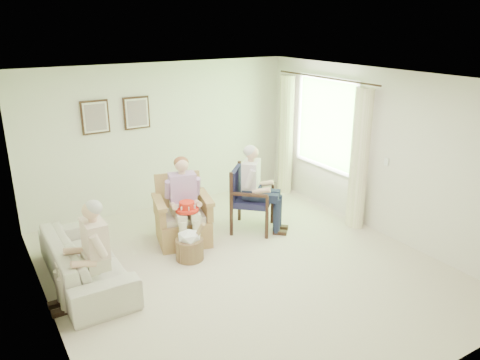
{
  "coord_description": "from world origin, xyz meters",
  "views": [
    {
      "loc": [
        -3.06,
        -4.92,
        3.28
      ],
      "look_at": [
        0.33,
        0.62,
        1.05
      ],
      "focal_mm": 35.0,
      "sensor_mm": 36.0,
      "label": 1
    }
  ],
  "objects_px": {
    "person_sofa": "(93,248)",
    "red_hat": "(187,207)",
    "sofa": "(85,260)",
    "person_dark": "(255,183)",
    "person_wicker": "(185,196)",
    "wicker_armchair": "(182,221)",
    "wood_armchair": "(250,195)",
    "hatbox": "(190,245)"
  },
  "relations": [
    {
      "from": "person_dark",
      "to": "wood_armchair",
      "type": "bearing_deg",
      "value": 43.4
    },
    {
      "from": "person_wicker",
      "to": "person_sofa",
      "type": "bearing_deg",
      "value": -138.64
    },
    {
      "from": "wood_armchair",
      "to": "person_sofa",
      "type": "relative_size",
      "value": 0.81
    },
    {
      "from": "wicker_armchair",
      "to": "person_sofa",
      "type": "height_order",
      "value": "person_sofa"
    },
    {
      "from": "wicker_armchair",
      "to": "person_dark",
      "type": "relative_size",
      "value": 0.73
    },
    {
      "from": "wood_armchair",
      "to": "sofa",
      "type": "bearing_deg",
      "value": 139.95
    },
    {
      "from": "wood_armchair",
      "to": "sofa",
      "type": "relative_size",
      "value": 0.49
    },
    {
      "from": "red_hat",
      "to": "hatbox",
      "type": "bearing_deg",
      "value": -111.22
    },
    {
      "from": "wicker_armchair",
      "to": "person_dark",
      "type": "height_order",
      "value": "person_dark"
    },
    {
      "from": "hatbox",
      "to": "sofa",
      "type": "bearing_deg",
      "value": 172.96
    },
    {
      "from": "person_wicker",
      "to": "person_sofa",
      "type": "height_order",
      "value": "person_wicker"
    },
    {
      "from": "person_sofa",
      "to": "hatbox",
      "type": "distance_m",
      "value": 1.55
    },
    {
      "from": "wood_armchair",
      "to": "wicker_armchair",
      "type": "bearing_deg",
      "value": 127.92
    },
    {
      "from": "wicker_armchair",
      "to": "red_hat",
      "type": "xyz_separation_m",
      "value": [
        -0.06,
        -0.33,
        0.36
      ]
    },
    {
      "from": "wicker_armchair",
      "to": "red_hat",
      "type": "distance_m",
      "value": 0.5
    },
    {
      "from": "person_dark",
      "to": "hatbox",
      "type": "relative_size",
      "value": 2.37
    },
    {
      "from": "wicker_armchair",
      "to": "red_hat",
      "type": "bearing_deg",
      "value": -86.77
    },
    {
      "from": "wicker_armchair",
      "to": "wood_armchair",
      "type": "height_order",
      "value": "wood_armchair"
    },
    {
      "from": "person_wicker",
      "to": "hatbox",
      "type": "distance_m",
      "value": 0.74
    },
    {
      "from": "person_sofa",
      "to": "hatbox",
      "type": "height_order",
      "value": "person_sofa"
    },
    {
      "from": "wicker_armchair",
      "to": "person_sofa",
      "type": "xyz_separation_m",
      "value": [
        -1.58,
        -0.97,
        0.4
      ]
    },
    {
      "from": "person_wicker",
      "to": "red_hat",
      "type": "height_order",
      "value": "person_wicker"
    },
    {
      "from": "person_wicker",
      "to": "person_dark",
      "type": "xyz_separation_m",
      "value": [
        1.17,
        -0.15,
        0.04
      ]
    },
    {
      "from": "person_sofa",
      "to": "red_hat",
      "type": "height_order",
      "value": "person_sofa"
    },
    {
      "from": "sofa",
      "to": "person_dark",
      "type": "xyz_separation_m",
      "value": [
        2.75,
        0.15,
        0.52
      ]
    },
    {
      "from": "person_dark",
      "to": "person_sofa",
      "type": "height_order",
      "value": "person_dark"
    },
    {
      "from": "person_dark",
      "to": "red_hat",
      "type": "xyz_separation_m",
      "value": [
        -1.23,
        -0.05,
        -0.14
      ]
    },
    {
      "from": "sofa",
      "to": "person_dark",
      "type": "height_order",
      "value": "person_dark"
    },
    {
      "from": "wicker_armchair",
      "to": "person_dark",
      "type": "bearing_deg",
      "value": -0.08
    },
    {
      "from": "wicker_armchair",
      "to": "person_dark",
      "type": "distance_m",
      "value": 1.3
    },
    {
      "from": "person_wicker",
      "to": "wood_armchair",
      "type": "bearing_deg",
      "value": 14.68
    },
    {
      "from": "person_sofa",
      "to": "hatbox",
      "type": "relative_size",
      "value": 2.15
    },
    {
      "from": "person_sofa",
      "to": "red_hat",
      "type": "xyz_separation_m",
      "value": [
        1.52,
        0.64,
        -0.03
      ]
    },
    {
      "from": "wood_armchair",
      "to": "sofa",
      "type": "height_order",
      "value": "wood_armchair"
    },
    {
      "from": "person_dark",
      "to": "hatbox",
      "type": "distance_m",
      "value": 1.49
    },
    {
      "from": "sofa",
      "to": "hatbox",
      "type": "distance_m",
      "value": 1.43
    },
    {
      "from": "wood_armchair",
      "to": "person_wicker",
      "type": "bearing_deg",
      "value": 134.58
    },
    {
      "from": "wood_armchair",
      "to": "red_hat",
      "type": "height_order",
      "value": "wood_armchair"
    },
    {
      "from": "person_sofa",
      "to": "wood_armchair",
      "type": "bearing_deg",
      "value": 107.18
    },
    {
      "from": "sofa",
      "to": "person_sofa",
      "type": "height_order",
      "value": "person_sofa"
    },
    {
      "from": "person_dark",
      "to": "red_hat",
      "type": "bearing_deg",
      "value": 135.88
    },
    {
      "from": "person_sofa",
      "to": "wicker_armchair",
      "type": "bearing_deg",
      "value": 121.34
    }
  ]
}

